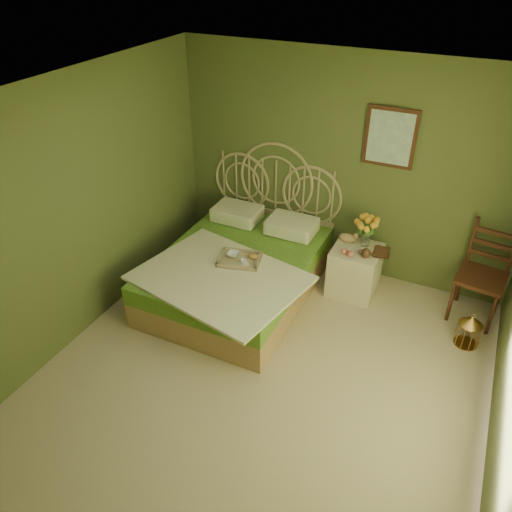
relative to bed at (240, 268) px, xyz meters
The scene contains 13 objects.
floor 1.51m from the bed, 56.25° to the right, with size 4.50×4.50×0.00m, color #C2AC8C.
ceiling 2.72m from the bed, 56.25° to the right, with size 4.50×4.50×0.00m, color silver.
wall_back 1.64m from the bed, 51.30° to the left, with size 4.00×4.00×0.00m, color #505B30.
wall_left 1.96m from the bed, 133.90° to the right, with size 4.50×4.50×0.00m, color #505B30.
wall_art 2.18m from the bed, 37.39° to the left, with size 0.54×0.04×0.64m.
bed is the anchor object (origin of this frame).
nightstand 1.34m from the bed, 25.46° to the left, with size 0.53×0.53×1.01m.
chair 2.65m from the bed, 16.84° to the left, with size 0.54×0.54×1.09m.
birdcage 2.53m from the bed, ahead, with size 0.23×0.23×0.36m.
book_lower 1.53m from the bed, 22.86° to the left, with size 0.17×0.23×0.02m, color #381E0F.
book_upper 1.53m from the bed, 22.86° to the left, with size 0.16×0.22×0.02m, color #472819.
cereal_bowl 0.29m from the bed, 90.56° to the right, with size 0.14×0.14×0.04m, color white.
coffee_cup 0.41m from the bed, 53.57° to the right, with size 0.07×0.07×0.07m, color white.
Camera 1 is at (1.39, -2.96, 3.59)m, focal length 35.00 mm.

